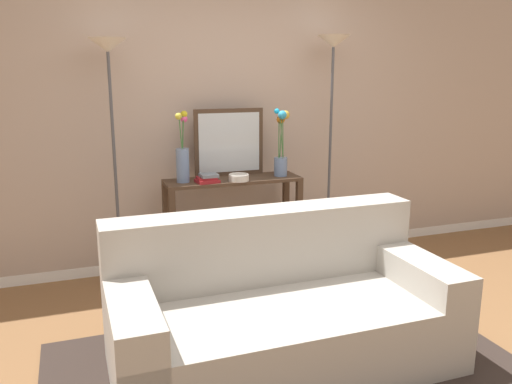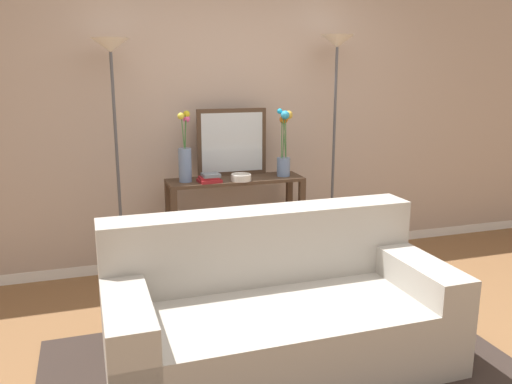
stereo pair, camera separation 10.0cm
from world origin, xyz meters
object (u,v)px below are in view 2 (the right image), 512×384
(wall_mirror, at_px, (232,142))
(book_stack, at_px, (210,178))
(floor_lamp_left, at_px, (113,96))
(floor_lamp_right, at_px, (336,87))
(vase_short_flowers, at_px, (284,148))
(couch, at_px, (277,314))
(fruit_bowl, at_px, (241,177))
(vase_tall_flowers, at_px, (185,158))
(console_table, at_px, (236,210))
(book_row_under_console, at_px, (207,269))

(wall_mirror, bearing_deg, book_stack, -139.17)
(floor_lamp_left, height_order, floor_lamp_right, floor_lamp_right)
(floor_lamp_left, height_order, vase_short_flowers, floor_lamp_left)
(vase_short_flowers, bearing_deg, wall_mirror, 157.85)
(couch, distance_m, fruit_bowl, 1.48)
(floor_lamp_left, distance_m, book_stack, 0.98)
(floor_lamp_right, bearing_deg, vase_tall_flowers, -179.76)
(floor_lamp_left, relative_size, wall_mirror, 3.23)
(console_table, bearing_deg, couch, -96.37)
(couch, bearing_deg, floor_lamp_left, 118.20)
(console_table, relative_size, fruit_bowl, 6.79)
(vase_tall_flowers, relative_size, book_stack, 3.01)
(couch, relative_size, vase_tall_flowers, 3.47)
(floor_lamp_right, xyz_separation_m, vase_short_flowers, (-0.48, -0.04, -0.50))
(vase_tall_flowers, distance_m, book_row_under_console, 0.99)
(couch, bearing_deg, wall_mirror, 83.69)
(fruit_bowl, bearing_deg, couch, -97.68)
(couch, xyz_separation_m, fruit_bowl, (0.18, 1.36, 0.55))
(book_stack, bearing_deg, console_table, 18.11)
(floor_lamp_left, relative_size, fruit_bowl, 11.59)
(floor_lamp_left, bearing_deg, couch, -61.80)
(fruit_bowl, bearing_deg, floor_lamp_left, 173.60)
(floor_lamp_right, bearing_deg, book_stack, -175.76)
(floor_lamp_right, relative_size, book_row_under_console, 4.88)
(console_table, relative_size, floor_lamp_right, 0.57)
(floor_lamp_right, distance_m, vase_short_flowers, 0.69)
(floor_lamp_right, distance_m, fruit_bowl, 1.14)
(floor_lamp_right, bearing_deg, floor_lamp_left, 180.00)
(floor_lamp_right, height_order, vase_tall_flowers, floor_lamp_right)
(fruit_bowl, bearing_deg, vase_tall_flowers, 166.80)
(console_table, relative_size, vase_tall_flowers, 2.00)
(vase_tall_flowers, distance_m, vase_short_flowers, 0.85)
(floor_lamp_left, xyz_separation_m, fruit_bowl, (0.97, -0.11, -0.67))
(fruit_bowl, bearing_deg, book_row_under_console, 160.30)
(console_table, height_order, wall_mirror, wall_mirror)
(console_table, bearing_deg, book_row_under_console, 180.00)
(wall_mirror, xyz_separation_m, vase_short_flowers, (0.41, -0.17, -0.04))
(couch, bearing_deg, vase_tall_flowers, 99.95)
(floor_lamp_left, height_order, book_row_under_console, floor_lamp_left)
(floor_lamp_left, distance_m, vase_short_flowers, 1.45)
(wall_mirror, bearing_deg, floor_lamp_left, -172.20)
(floor_lamp_left, height_order, wall_mirror, floor_lamp_left)
(vase_short_flowers, distance_m, fruit_bowl, 0.46)
(floor_lamp_left, xyz_separation_m, floor_lamp_right, (1.86, -0.00, 0.04))
(book_row_under_console, bearing_deg, floor_lamp_left, 179.39)
(floor_lamp_left, bearing_deg, vase_tall_flowers, -0.61)
(wall_mirror, distance_m, vase_short_flowers, 0.45)
(console_table, bearing_deg, vase_tall_flowers, 179.77)
(couch, height_order, floor_lamp_left, floor_lamp_left)
(vase_tall_flowers, xyz_separation_m, vase_short_flowers, (0.84, -0.03, 0.05))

